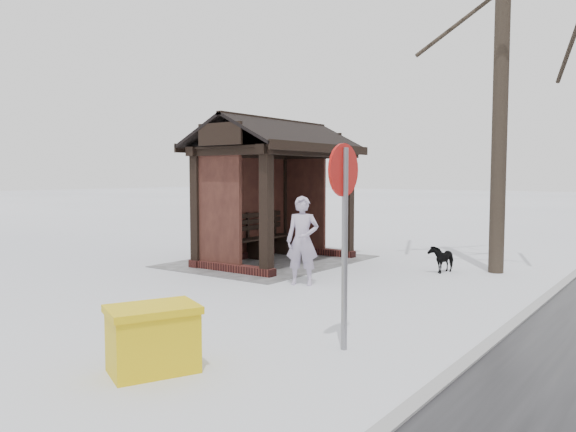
{
  "coord_description": "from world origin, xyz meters",
  "views": [
    {
      "loc": [
        9.59,
        7.29,
        1.89
      ],
      "look_at": [
        0.69,
        0.8,
        1.08
      ],
      "focal_mm": 35.0,
      "sensor_mm": 36.0,
      "label": 1
    }
  ],
  "objects_px": {
    "bus_shelter": "(271,162)",
    "pedestrian": "(302,241)",
    "dog": "(442,258)",
    "road_sign": "(344,201)",
    "grit_bin": "(153,338)"
  },
  "relations": [
    {
      "from": "bus_shelter",
      "to": "road_sign",
      "type": "xyz_separation_m",
      "value": [
        4.41,
        4.41,
        -0.55
      ]
    },
    {
      "from": "pedestrian",
      "to": "road_sign",
      "type": "distance_m",
      "value": 3.71
    },
    {
      "from": "bus_shelter",
      "to": "dog",
      "type": "height_order",
      "value": "bus_shelter"
    },
    {
      "from": "road_sign",
      "to": "pedestrian",
      "type": "bearing_deg",
      "value": -137.54
    },
    {
      "from": "pedestrian",
      "to": "dog",
      "type": "height_order",
      "value": "pedestrian"
    },
    {
      "from": "bus_shelter",
      "to": "pedestrian",
      "type": "bearing_deg",
      "value": 49.62
    },
    {
      "from": "grit_bin",
      "to": "bus_shelter",
      "type": "bearing_deg",
      "value": -126.66
    },
    {
      "from": "grit_bin",
      "to": "pedestrian",
      "type": "bearing_deg",
      "value": -138.74
    },
    {
      "from": "grit_bin",
      "to": "road_sign",
      "type": "height_order",
      "value": "road_sign"
    },
    {
      "from": "pedestrian",
      "to": "grit_bin",
      "type": "relative_size",
      "value": 1.53
    },
    {
      "from": "dog",
      "to": "bus_shelter",
      "type": "bearing_deg",
      "value": -157.37
    },
    {
      "from": "dog",
      "to": "grit_bin",
      "type": "xyz_separation_m",
      "value": [
        7.02,
        -0.2,
        0.06
      ]
    },
    {
      "from": "bus_shelter",
      "to": "grit_bin",
      "type": "distance_m",
      "value": 7.16
    },
    {
      "from": "pedestrian",
      "to": "grit_bin",
      "type": "distance_m",
      "value": 4.59
    },
    {
      "from": "bus_shelter",
      "to": "dog",
      "type": "xyz_separation_m",
      "value": [
        -0.93,
        3.49,
        -1.9
      ]
    }
  ]
}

